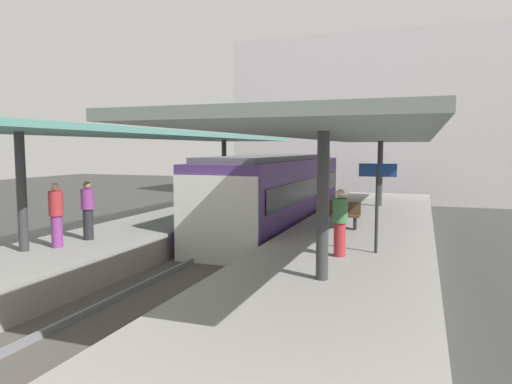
% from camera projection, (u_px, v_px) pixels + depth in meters
% --- Properties ---
extents(ground_plane, '(80.00, 80.00, 0.00)m').
position_uv_depth(ground_plane, '(237.00, 259.00, 15.20)').
color(ground_plane, '#383835').
extents(platform_left, '(4.40, 28.00, 1.00)m').
position_uv_depth(platform_left, '(137.00, 236.00, 16.43)').
color(platform_left, gray).
rests_on(platform_left, ground_plane).
extents(platform_right, '(4.40, 28.00, 1.00)m').
position_uv_depth(platform_right, '(355.00, 252.00, 13.88)').
color(platform_right, gray).
rests_on(platform_right, ground_plane).
extents(track_ballast, '(3.20, 28.00, 0.20)m').
position_uv_depth(track_ballast, '(237.00, 256.00, 15.19)').
color(track_ballast, '#4C4742').
rests_on(track_ballast, ground_plane).
extents(rail_near_side, '(0.08, 28.00, 0.14)m').
position_uv_depth(rail_near_side, '(217.00, 249.00, 15.42)').
color(rail_near_side, slate).
rests_on(rail_near_side, track_ballast).
extents(rail_far_side, '(0.08, 28.00, 0.14)m').
position_uv_depth(rail_far_side, '(258.00, 252.00, 14.93)').
color(rail_far_side, slate).
rests_on(rail_far_side, track_ballast).
extents(commuter_train, '(2.78, 12.14, 3.10)m').
position_uv_depth(commuter_train, '(277.00, 194.00, 19.13)').
color(commuter_train, '#472D6B').
rests_on(commuter_train, track_ballast).
extents(canopy_left, '(4.18, 21.00, 3.15)m').
position_uv_depth(canopy_left, '(156.00, 136.00, 17.41)').
color(canopy_left, '#333335').
rests_on(canopy_left, platform_left).
extents(canopy_right, '(4.18, 21.00, 3.07)m').
position_uv_depth(canopy_right, '(364.00, 137.00, 14.87)').
color(canopy_right, '#333335').
rests_on(canopy_right, platform_right).
extents(platform_bench, '(1.40, 0.41, 0.86)m').
position_uv_depth(platform_bench, '(338.00, 214.00, 15.12)').
color(platform_bench, black).
rests_on(platform_bench, platform_right).
extents(platform_sign, '(0.90, 0.08, 2.21)m').
position_uv_depth(platform_sign, '(377.00, 188.00, 11.43)').
color(platform_sign, '#262628').
rests_on(platform_sign, platform_right).
extents(passenger_near_bench, '(0.36, 0.36, 1.62)m').
position_uv_depth(passenger_near_bench, '(340.00, 222.00, 11.12)').
color(passenger_near_bench, maroon).
rests_on(passenger_near_bench, platform_right).
extents(passenger_mid_platform, '(0.36, 0.36, 1.70)m').
position_uv_depth(passenger_mid_platform, '(56.00, 214.00, 12.14)').
color(passenger_mid_platform, '#7A337A').
rests_on(passenger_mid_platform, platform_left).
extents(passenger_far_end, '(0.36, 0.36, 1.65)m').
position_uv_depth(passenger_far_end, '(88.00, 210.00, 13.18)').
color(passenger_far_end, '#232328').
rests_on(passenger_far_end, platform_left).
extents(station_building_backdrop, '(18.00, 6.00, 11.00)m').
position_uv_depth(station_building_backdrop, '(368.00, 121.00, 32.80)').
color(station_building_backdrop, '#B7B2B7').
rests_on(station_building_backdrop, ground_plane).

